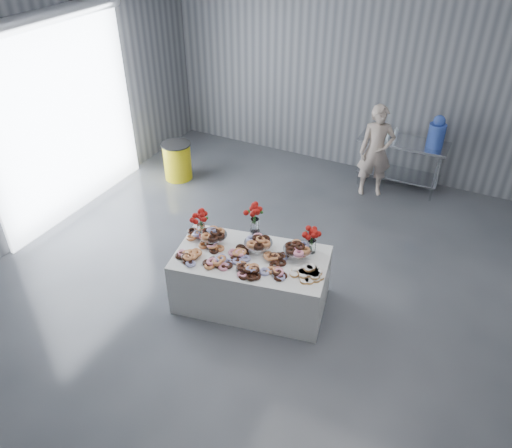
# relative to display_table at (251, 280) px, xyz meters

# --- Properties ---
(ground) EXTENTS (9.00, 9.00, 0.00)m
(ground) POSITION_rel_display_table_xyz_m (0.26, -0.20, -0.38)
(ground) COLOR #393B40
(ground) RESTS_ON ground
(room_walls) EXTENTS (8.04, 9.04, 4.02)m
(room_walls) POSITION_rel_display_table_xyz_m (-0.01, -0.13, 2.26)
(room_walls) COLOR slate
(room_walls) RESTS_ON ground
(display_table) EXTENTS (2.06, 1.35, 0.75)m
(display_table) POSITION_rel_display_table_xyz_m (0.00, 0.00, 0.00)
(display_table) COLOR silver
(display_table) RESTS_ON ground
(prep_table) EXTENTS (1.50, 0.60, 0.90)m
(prep_table) POSITION_rel_display_table_xyz_m (0.96, 3.90, 0.24)
(prep_table) COLOR silver
(prep_table) RESTS_ON ground
(donut_mounds) EXTENTS (1.93, 1.14, 0.09)m
(donut_mounds) POSITION_rel_display_table_xyz_m (0.00, -0.05, 0.42)
(donut_mounds) COLOR #C58248
(donut_mounds) RESTS_ON display_table
(cake_stand_left) EXTENTS (0.36, 0.36, 0.17)m
(cake_stand_left) POSITION_rel_display_table_xyz_m (-0.57, 0.04, 0.52)
(cake_stand_left) COLOR silver
(cake_stand_left) RESTS_ON display_table
(cake_stand_mid) EXTENTS (0.36, 0.36, 0.17)m
(cake_stand_mid) POSITION_rel_display_table_xyz_m (0.02, 0.16, 0.52)
(cake_stand_mid) COLOR silver
(cake_stand_mid) RESTS_ON display_table
(cake_stand_right) EXTENTS (0.36, 0.36, 0.17)m
(cake_stand_right) POSITION_rel_display_table_xyz_m (0.51, 0.25, 0.52)
(cake_stand_right) COLOR silver
(cake_stand_right) RESTS_ON display_table
(danish_pile) EXTENTS (0.48, 0.48, 0.11)m
(danish_pile) POSITION_rel_display_table_xyz_m (0.76, -0.00, 0.43)
(danish_pile) COLOR white
(danish_pile) RESTS_ON display_table
(bouquet_left) EXTENTS (0.26, 0.26, 0.42)m
(bouquet_left) POSITION_rel_display_table_xyz_m (-0.78, 0.10, 0.67)
(bouquet_left) COLOR white
(bouquet_left) RESTS_ON display_table
(bouquet_right) EXTENTS (0.26, 0.26, 0.42)m
(bouquet_right) POSITION_rel_display_table_xyz_m (0.63, 0.43, 0.67)
(bouquet_right) COLOR white
(bouquet_right) RESTS_ON display_table
(bouquet_center) EXTENTS (0.26, 0.26, 0.57)m
(bouquet_center) POSITION_rel_display_table_xyz_m (-0.12, 0.33, 0.75)
(bouquet_center) COLOR silver
(bouquet_center) RESTS_ON display_table
(water_jug) EXTENTS (0.28, 0.28, 0.55)m
(water_jug) POSITION_rel_display_table_xyz_m (1.46, 3.90, 0.77)
(water_jug) COLOR #4066DB
(water_jug) RESTS_ON prep_table
(drink_bottles) EXTENTS (0.54, 0.08, 0.27)m
(drink_bottles) POSITION_rel_display_table_xyz_m (0.64, 3.80, 0.66)
(drink_bottles) COLOR #268C33
(drink_bottles) RESTS_ON prep_table
(person) EXTENTS (0.70, 0.59, 1.62)m
(person) POSITION_rel_display_table_xyz_m (0.60, 3.46, 0.43)
(person) COLOR #CC8C93
(person) RESTS_ON ground
(trash_barrel) EXTENTS (0.54, 0.54, 0.70)m
(trash_barrel) POSITION_rel_display_table_xyz_m (-2.75, 2.36, -0.02)
(trash_barrel) COLOR yellow
(trash_barrel) RESTS_ON ground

